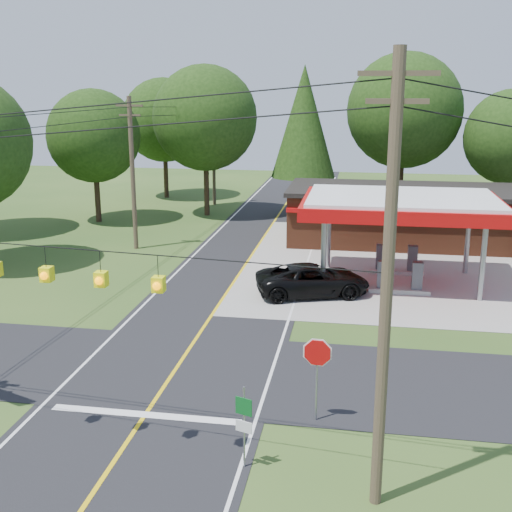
# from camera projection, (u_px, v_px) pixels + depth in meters

# --- Properties ---
(ground) EXTENTS (120.00, 120.00, 0.00)m
(ground) POSITION_uv_depth(u_px,v_px,m) (176.00, 370.00, 24.79)
(ground) COLOR #294A1A
(ground) RESTS_ON ground
(main_highway) EXTENTS (8.00, 120.00, 0.02)m
(main_highway) POSITION_uv_depth(u_px,v_px,m) (176.00, 369.00, 24.79)
(main_highway) COLOR black
(main_highway) RESTS_ON ground
(cross_road) EXTENTS (70.00, 7.00, 0.02)m
(cross_road) POSITION_uv_depth(u_px,v_px,m) (176.00, 369.00, 24.79)
(cross_road) COLOR black
(cross_road) RESTS_ON ground
(lane_center_yellow) EXTENTS (0.15, 110.00, 0.00)m
(lane_center_yellow) POSITION_uv_depth(u_px,v_px,m) (176.00, 369.00, 24.79)
(lane_center_yellow) COLOR yellow
(lane_center_yellow) RESTS_ON main_highway
(gas_canopy) EXTENTS (10.60, 7.40, 4.88)m
(gas_canopy) POSITION_uv_depth(u_px,v_px,m) (402.00, 207.00, 34.67)
(gas_canopy) COLOR gray
(gas_canopy) RESTS_ON ground
(convenience_store) EXTENTS (16.40, 7.55, 3.80)m
(convenience_store) POSITION_uv_depth(u_px,v_px,m) (406.00, 215.00, 44.64)
(convenience_store) COLOR brown
(convenience_store) RESTS_ON ground
(utility_pole_near_right) EXTENTS (1.80, 0.30, 11.50)m
(utility_pole_near_right) POSITION_uv_depth(u_px,v_px,m) (387.00, 287.00, 15.41)
(utility_pole_near_right) COLOR #473828
(utility_pole_near_right) RESTS_ON ground
(utility_pole_far_left) EXTENTS (1.80, 0.30, 10.00)m
(utility_pole_far_left) POSITION_uv_depth(u_px,v_px,m) (133.00, 171.00, 41.87)
(utility_pole_far_left) COLOR #473828
(utility_pole_far_left) RESTS_ON ground
(utility_pole_north) EXTENTS (0.30, 0.30, 9.50)m
(utility_pole_north) POSITION_uv_depth(u_px,v_px,m) (214.00, 153.00, 57.96)
(utility_pole_north) COLOR #473828
(utility_pole_north) RESTS_ON ground
(overhead_beacons) EXTENTS (17.04, 2.04, 1.03)m
(overhead_beacons) POSITION_uv_depth(u_px,v_px,m) (72.00, 252.00, 17.63)
(overhead_beacons) COLOR black
(overhead_beacons) RESTS_ON ground
(treeline_backdrop) EXTENTS (70.27, 51.59, 13.30)m
(treeline_backdrop) POSITION_uv_depth(u_px,v_px,m) (278.00, 131.00, 45.62)
(treeline_backdrop) COLOR #332316
(treeline_backdrop) RESTS_ON ground
(suv_car) EXTENTS (7.38, 7.38, 1.63)m
(suv_car) POSITION_uv_depth(u_px,v_px,m) (313.00, 280.00, 33.41)
(suv_car) COLOR black
(suv_car) RESTS_ON ground
(octagonal_stop_sign) EXTENTS (0.99, 0.13, 2.90)m
(octagonal_stop_sign) POSITION_uv_depth(u_px,v_px,m) (317.00, 359.00, 20.47)
(octagonal_stop_sign) COLOR gray
(octagonal_stop_sign) RESTS_ON ground
(route_sign_post) EXTENTS (0.50, 0.20, 2.53)m
(route_sign_post) POSITION_uv_depth(u_px,v_px,m) (244.00, 420.00, 18.06)
(route_sign_post) COLOR gray
(route_sign_post) RESTS_ON ground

